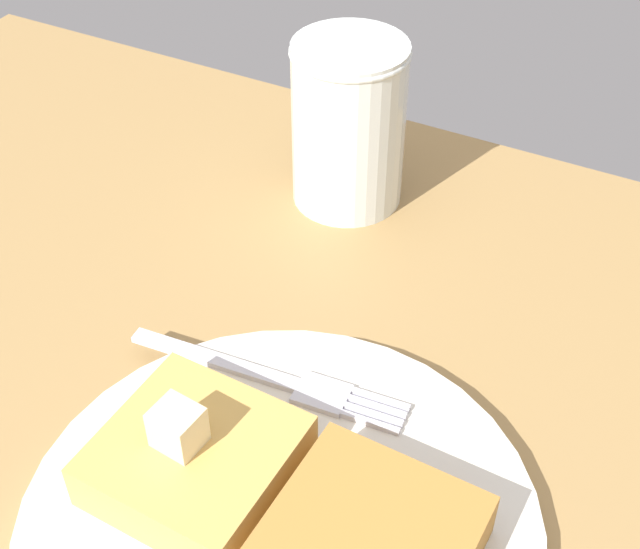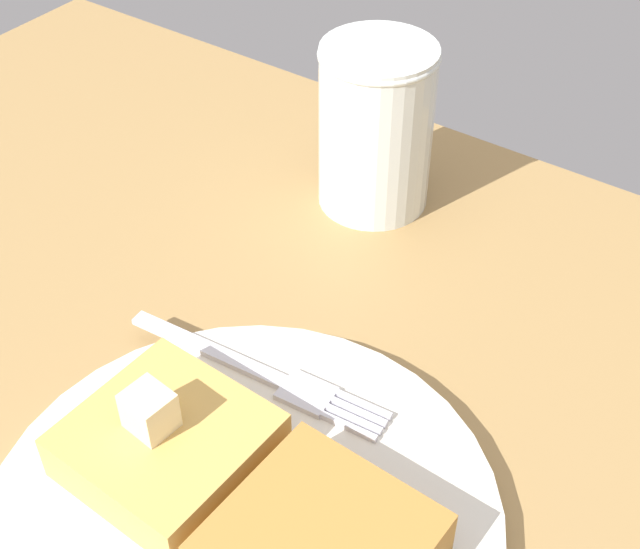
% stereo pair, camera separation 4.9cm
% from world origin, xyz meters
% --- Properties ---
extents(plate, '(0.25, 0.25, 0.01)m').
position_xyz_m(plate, '(0.03, 0.10, 0.04)').
color(plate, silver).
rests_on(plate, table_surface).
extents(toast_slice_left, '(0.09, 0.09, 0.03)m').
position_xyz_m(toast_slice_left, '(-0.02, 0.11, 0.05)').
color(toast_slice_left, '#D6A350').
rests_on(toast_slice_left, plate).
extents(toast_slice_middle, '(0.09, 0.09, 0.03)m').
position_xyz_m(toast_slice_middle, '(0.07, 0.10, 0.05)').
color(toast_slice_middle, '#B07935').
rests_on(toast_slice_middle, plate).
extents(butter_pat_primary, '(0.02, 0.02, 0.02)m').
position_xyz_m(butter_pat_primary, '(-0.02, 0.10, 0.08)').
color(butter_pat_primary, beige).
rests_on(butter_pat_primary, toast_slice_left).
extents(fork, '(0.16, 0.03, 0.00)m').
position_xyz_m(fork, '(-0.01, 0.18, 0.04)').
color(fork, silver).
rests_on(fork, plate).
extents(syrup_jar, '(0.08, 0.08, 0.11)m').
position_xyz_m(syrup_jar, '(-0.06, 0.36, 0.08)').
color(syrup_jar, '#371905').
rests_on(syrup_jar, table_surface).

